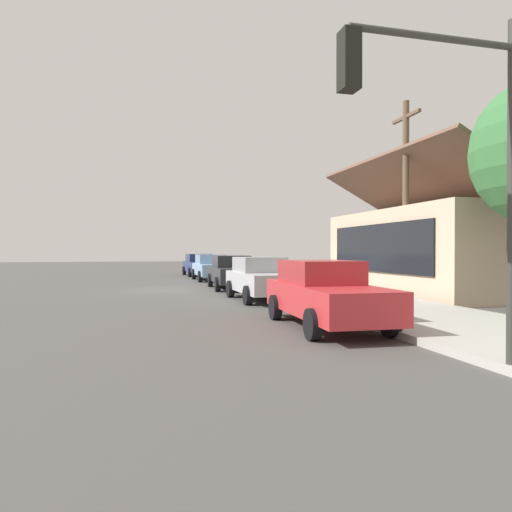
% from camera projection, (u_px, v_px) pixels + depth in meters
% --- Properties ---
extents(ground_plane, '(120.00, 120.00, 0.00)m').
position_uv_depth(ground_plane, '(174.00, 290.00, 21.99)').
color(ground_plane, '#4C4947').
extents(sidewalk_curb, '(60.00, 4.20, 0.16)m').
position_uv_depth(sidewalk_curb, '(289.00, 286.00, 23.37)').
color(sidewalk_curb, '#B2AFA8').
rests_on(sidewalk_curb, ground).
extents(car_navy, '(4.85, 2.20, 1.59)m').
position_uv_depth(car_navy, '(199.00, 265.00, 34.69)').
color(car_navy, navy).
rests_on(car_navy, ground).
extents(car_skyblue, '(4.87, 2.11, 1.59)m').
position_uv_depth(car_skyblue, '(212.00, 267.00, 29.23)').
color(car_skyblue, '#8CB7E0').
rests_on(car_skyblue, ground).
extents(car_charcoal, '(4.82, 2.20, 1.59)m').
position_uv_depth(car_charcoal, '(232.00, 272.00, 22.86)').
color(car_charcoal, '#2D3035').
rests_on(car_charcoal, ground).
extents(car_silver, '(4.48, 2.09, 1.59)m').
position_uv_depth(car_silver, '(261.00, 278.00, 17.56)').
color(car_silver, silver).
rests_on(car_silver, ground).
extents(car_cherry, '(4.87, 2.07, 1.59)m').
position_uv_depth(car_cherry, '(325.00, 293.00, 11.37)').
color(car_cherry, red).
rests_on(car_cherry, ground).
extents(storefront_building, '(10.37, 8.27, 5.78)m').
position_uv_depth(storefront_building, '(460.00, 249.00, 20.63)').
color(storefront_building, '#CCB293').
rests_on(storefront_building, ground).
extents(traffic_light_main, '(0.37, 2.79, 5.20)m').
position_uv_depth(traffic_light_main, '(449.00, 133.00, 6.66)').
color(traffic_light_main, '#383833').
rests_on(traffic_light_main, ground).
extents(utility_pole_wooden, '(1.80, 0.24, 7.50)m').
position_uv_depth(utility_pole_wooden, '(406.00, 195.00, 17.93)').
color(utility_pole_wooden, brown).
rests_on(utility_pole_wooden, ground).
extents(fire_hydrant_red, '(0.22, 0.22, 0.71)m').
position_uv_depth(fire_hydrant_red, '(284.00, 283.00, 19.45)').
color(fire_hydrant_red, red).
rests_on(fire_hydrant_red, sidewalk_curb).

